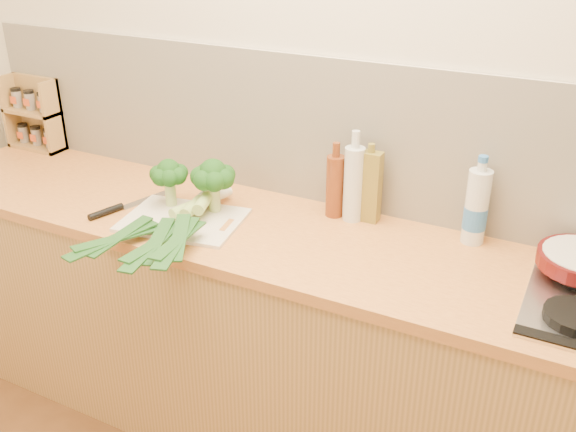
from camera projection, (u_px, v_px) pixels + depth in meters
name	position (u px, v px, depth m)	size (l,w,h in m)	color
room_shell	(338.00, 135.00, 2.27)	(3.50, 3.50, 3.50)	beige
counter	(300.00, 344.00, 2.36)	(3.20, 0.62, 0.90)	tan
chopping_board	(183.00, 220.00, 2.26)	(0.41, 0.30, 0.01)	silver
broccoli_left	(169.00, 174.00, 2.30)	(0.14, 0.14, 0.18)	#B0C975
broccoli_right	(213.00, 177.00, 2.25)	(0.16, 0.16, 0.20)	#B0C975
leek_front	(173.00, 214.00, 2.23)	(0.22, 0.68, 0.04)	white
leek_mid	(182.00, 218.00, 2.17)	(0.16, 0.62, 0.04)	white
leek_back	(196.00, 214.00, 2.15)	(0.24, 0.60, 0.04)	white
chefs_knife	(116.00, 209.00, 2.33)	(0.13, 0.33, 0.02)	silver
spice_rack	(36.00, 117.00, 2.88)	(0.27, 0.11, 0.32)	tan
oil_tin	(369.00, 186.00, 2.22)	(0.08, 0.05, 0.28)	olive
glass_bottle	(354.00, 183.00, 2.22)	(0.07, 0.07, 0.33)	silver
amber_bottle	(335.00, 185.00, 2.25)	(0.06, 0.06, 0.27)	brown
water_bottle	(476.00, 209.00, 2.07)	(0.08, 0.08, 0.28)	silver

